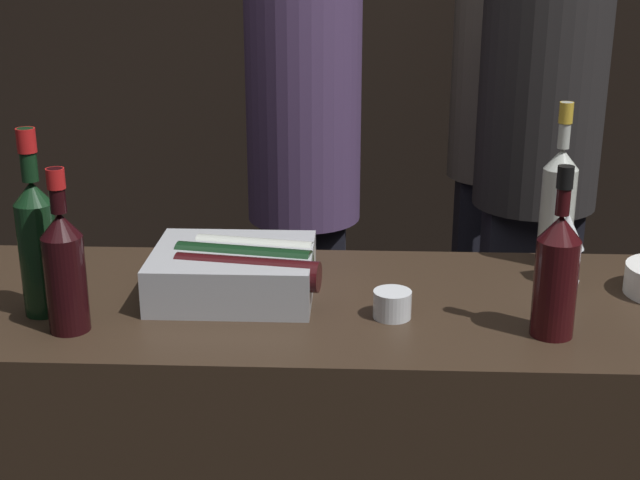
# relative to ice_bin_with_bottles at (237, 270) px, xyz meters

# --- Properties ---
(wall_back_chalkboard) EXTENTS (6.40, 0.06, 2.80)m
(wall_back_chalkboard) POSITION_rel_ice_bin_with_bottles_xyz_m (0.17, 2.12, 0.37)
(wall_back_chalkboard) COLOR black
(wall_back_chalkboard) RESTS_ON ground_plane
(ice_bin_with_bottles) EXTENTS (0.35, 0.27, 0.11)m
(ice_bin_with_bottles) POSITION_rel_ice_bin_with_bottles_xyz_m (0.00, 0.00, 0.00)
(ice_bin_with_bottles) COLOR #9EA0A5
(ice_bin_with_bottles) RESTS_ON bar_counter
(wine_glass) EXTENTS (0.08, 0.08, 0.15)m
(wine_glass) POSITION_rel_ice_bin_with_bottles_xyz_m (0.69, 0.11, 0.05)
(wine_glass) COLOR silver
(wine_glass) RESTS_ON bar_counter
(candle_votive) EXTENTS (0.08, 0.08, 0.05)m
(candle_votive) POSITION_rel_ice_bin_with_bottles_xyz_m (0.32, -0.10, -0.03)
(candle_votive) COLOR silver
(candle_votive) RESTS_ON bar_counter
(red_wine_bottle_tall) EXTENTS (0.08, 0.08, 0.32)m
(red_wine_bottle_tall) POSITION_rel_ice_bin_with_bottles_xyz_m (-0.30, -0.19, 0.07)
(red_wine_bottle_tall) COLOR black
(red_wine_bottle_tall) RESTS_ON bar_counter
(rose_wine_bottle) EXTENTS (0.08, 0.08, 0.37)m
(rose_wine_bottle) POSITION_rel_ice_bin_with_bottles_xyz_m (0.69, 0.21, 0.09)
(rose_wine_bottle) COLOR #B2B7AD
(rose_wine_bottle) RESTS_ON bar_counter
(red_wine_bottle_black_foil) EXTENTS (0.08, 0.08, 0.33)m
(red_wine_bottle_black_foil) POSITION_rel_ice_bin_with_bottles_xyz_m (0.61, -0.17, 0.07)
(red_wine_bottle_black_foil) COLOR black
(red_wine_bottle_black_foil) RESTS_ON bar_counter
(red_wine_bottle_burgundy) EXTENTS (0.07, 0.07, 0.37)m
(red_wine_bottle_burgundy) POSITION_rel_ice_bin_with_bottles_xyz_m (-0.37, -0.11, 0.10)
(red_wine_bottle_burgundy) COLOR black
(red_wine_bottle_burgundy) RESTS_ON bar_counter
(person_in_hoodie) EXTENTS (0.37, 0.37, 1.73)m
(person_in_hoodie) POSITION_rel_ice_bin_with_bottles_xyz_m (0.07, 1.10, -0.06)
(person_in_hoodie) COLOR black
(person_in_hoodie) RESTS_ON ground_plane
(person_blond_tee) EXTENTS (0.39, 0.39, 1.83)m
(person_blond_tee) POSITION_rel_ice_bin_with_bottles_xyz_m (0.82, 1.09, -0.01)
(person_blond_tee) COLOR black
(person_blond_tee) RESTS_ON ground_plane
(person_grey_polo) EXTENTS (0.35, 0.35, 1.81)m
(person_grey_polo) POSITION_rel_ice_bin_with_bottles_xyz_m (0.75, 1.50, -0.01)
(person_grey_polo) COLOR black
(person_grey_polo) RESTS_ON ground_plane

